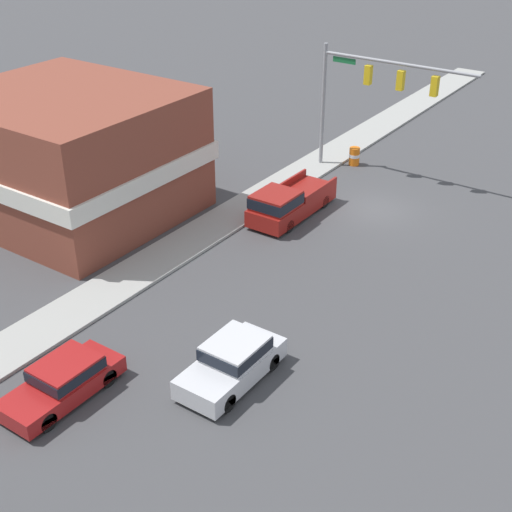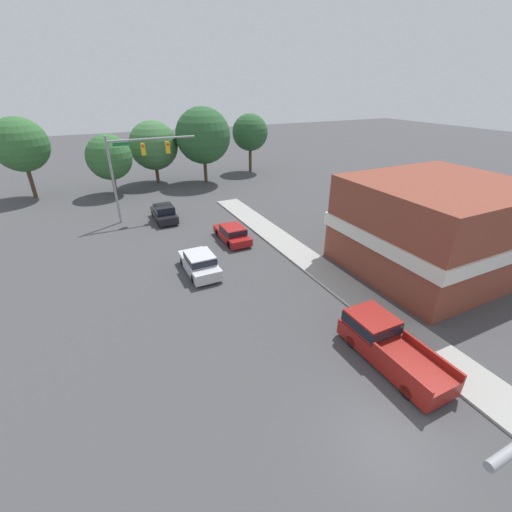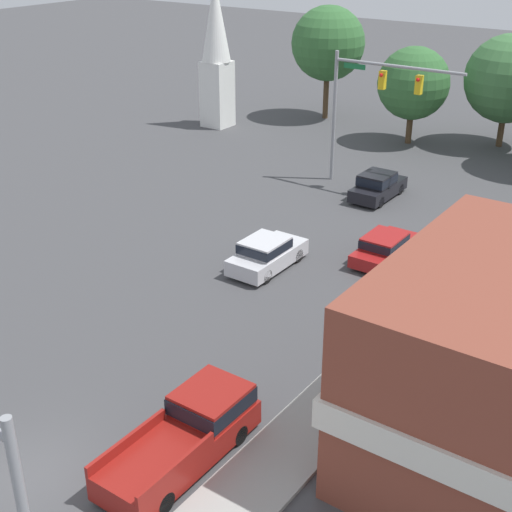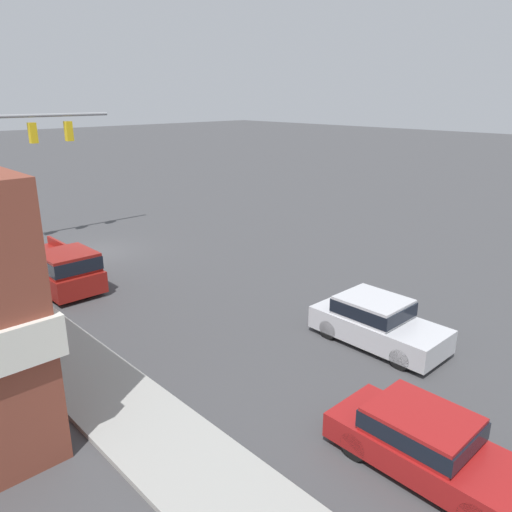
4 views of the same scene
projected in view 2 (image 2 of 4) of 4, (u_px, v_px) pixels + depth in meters
ground_plane at (386, 445)px, 12.69m from camera, size 200.00×200.00×0.00m
sidewalk_curb at (484, 390)px, 14.91m from camera, size 2.40×60.00×0.14m
far_signal_assembly at (137, 159)px, 31.36m from camera, size 8.04×0.49×7.98m
car_lead at (200, 263)px, 23.92m from camera, size 1.90×4.33×1.54m
car_second_ahead at (164, 213)px, 33.09m from camera, size 1.82×4.25×1.59m
car_oncoming at (232, 233)px, 28.85m from camera, size 1.80×4.39×1.36m
pickup_truck_parked at (386, 343)px, 16.41m from camera, size 2.04×5.67×1.78m
corner_brick_building at (435, 227)px, 23.60m from camera, size 11.20×10.13×6.31m
backdrop_tree_left_far at (20, 145)px, 37.52m from camera, size 5.84×5.84×8.92m
backdrop_tree_left_mid at (109, 157)px, 39.51m from camera, size 5.14×5.14×6.95m
backdrop_tree_center at (154, 145)px, 44.02m from camera, size 6.14×6.14×7.93m
backdrop_tree_right_mid at (203, 136)px, 43.60m from camera, size 6.99×6.99×9.54m
backdrop_tree_right_far at (250, 133)px, 49.61m from camera, size 5.15×5.15×8.22m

